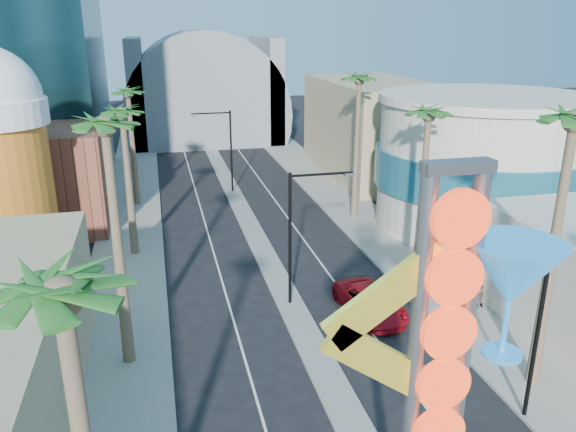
# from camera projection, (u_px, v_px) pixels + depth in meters

# --- Properties ---
(sidewalk_west) EXTENTS (5.00, 100.00, 0.15)m
(sidewalk_west) POSITION_uv_depth(u_px,v_px,m) (130.00, 230.00, 44.69)
(sidewalk_west) COLOR gray
(sidewalk_west) RESTS_ON ground
(sidewalk_east) EXTENTS (5.00, 100.00, 0.15)m
(sidewalk_east) POSITION_uv_depth(u_px,v_px,m) (355.00, 213.00, 48.86)
(sidewalk_east) COLOR gray
(sidewalk_east) RESTS_ON ground
(median) EXTENTS (1.60, 84.00, 0.15)m
(median) POSITION_uv_depth(u_px,v_px,m) (242.00, 210.00, 49.54)
(median) COLOR gray
(median) RESTS_ON ground
(brick_filler_west) EXTENTS (10.00, 10.00, 8.00)m
(brick_filler_west) POSITION_uv_depth(u_px,v_px,m) (42.00, 178.00, 44.76)
(brick_filler_west) COLOR brown
(brick_filler_west) RESTS_ON ground
(filler_east) EXTENTS (10.00, 20.00, 10.00)m
(filler_east) POSITION_uv_depth(u_px,v_px,m) (373.00, 128.00, 60.66)
(filler_east) COLOR tan
(filler_east) RESTS_ON ground
(turquoise_building) EXTENTS (16.60, 16.60, 10.60)m
(turquoise_building) POSITION_uv_depth(u_px,v_px,m) (481.00, 163.00, 44.45)
(turquoise_building) COLOR #BBAD9E
(turquoise_building) RESTS_ON ground
(canopy) EXTENTS (22.00, 16.00, 22.00)m
(canopy) POSITION_uv_depth(u_px,v_px,m) (204.00, 109.00, 79.47)
(canopy) COLOR slate
(canopy) RESTS_ON ground
(neon_sign) EXTENTS (6.53, 2.60, 12.55)m
(neon_sign) POSITION_uv_depth(u_px,v_px,m) (468.00, 349.00, 15.12)
(neon_sign) COLOR gray
(neon_sign) RESTS_ON ground
(streetlight_0) EXTENTS (3.79, 0.25, 8.00)m
(streetlight_0) POSITION_uv_depth(u_px,v_px,m) (299.00, 226.00, 31.54)
(streetlight_0) COLOR black
(streetlight_0) RESTS_ON ground
(streetlight_1) EXTENTS (3.79, 0.25, 8.00)m
(streetlight_1) POSITION_uv_depth(u_px,v_px,m) (225.00, 144.00, 53.39)
(streetlight_1) COLOR black
(streetlight_1) RESTS_ON ground
(streetlight_2) EXTENTS (3.45, 0.25, 8.00)m
(streetlight_2) POSITION_uv_depth(u_px,v_px,m) (530.00, 316.00, 21.86)
(streetlight_2) COLOR black
(streetlight_2) RESTS_ON ground
(palm_0) EXTENTS (2.40, 2.40, 11.70)m
(palm_0) POSITION_uv_depth(u_px,v_px,m) (65.00, 323.00, 11.24)
(palm_0) COLOR brown
(palm_0) RESTS_ON ground
(palm_1) EXTENTS (2.40, 2.40, 12.70)m
(palm_1) POSITION_uv_depth(u_px,v_px,m) (107.00, 143.00, 23.84)
(palm_1) COLOR brown
(palm_1) RESTS_ON ground
(palm_2) EXTENTS (2.40, 2.40, 11.20)m
(palm_2) POSITION_uv_depth(u_px,v_px,m) (123.00, 122.00, 37.16)
(palm_2) COLOR brown
(palm_2) RESTS_ON ground
(palm_3) EXTENTS (2.40, 2.40, 11.20)m
(palm_3) POSITION_uv_depth(u_px,v_px,m) (128.00, 100.00, 48.21)
(palm_3) COLOR brown
(palm_3) RESTS_ON ground
(palm_5) EXTENTS (2.40, 2.40, 13.20)m
(palm_5) POSITION_uv_depth(u_px,v_px,m) (571.00, 141.00, 22.12)
(palm_5) COLOR brown
(palm_5) RESTS_ON ground
(palm_6) EXTENTS (2.40, 2.40, 11.70)m
(palm_6) POSITION_uv_depth(u_px,v_px,m) (428.00, 125.00, 33.60)
(palm_6) COLOR brown
(palm_6) RESTS_ON ground
(palm_7) EXTENTS (2.40, 2.40, 12.70)m
(palm_7) POSITION_uv_depth(u_px,v_px,m) (359.00, 88.00, 44.36)
(palm_7) COLOR brown
(palm_7) RESTS_ON ground
(red_pickup) EXTENTS (3.15, 5.85, 1.56)m
(red_pickup) POSITION_uv_depth(u_px,v_px,m) (370.00, 302.00, 31.64)
(red_pickup) COLOR #B00D19
(red_pickup) RESTS_ON ground
(pedestrian_b) EXTENTS (0.95, 0.79, 1.76)m
(pedestrian_b) POSITION_uv_depth(u_px,v_px,m) (477.00, 293.00, 32.16)
(pedestrian_b) COLOR gray
(pedestrian_b) RESTS_ON sidewalk_east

